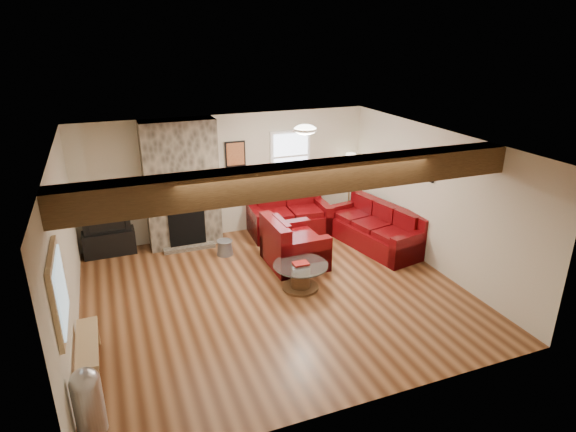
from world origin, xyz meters
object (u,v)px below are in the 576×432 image
sofa_three (374,226)px  floor_lamp (350,164)px  television (106,219)px  tv_cabinet (110,243)px  loveseat (289,214)px  coffee_table (301,276)px  armchair_red (295,241)px

sofa_three → floor_lamp: floor_lamp is taller
television → tv_cabinet: bearing=0.0°
loveseat → television: television is taller
sofa_three → loveseat: bearing=-142.4°
coffee_table → floor_lamp: size_ratio=0.58×
armchair_red → tv_cabinet: size_ratio=1.17×
sofa_three → armchair_red: bearing=-95.4°
sofa_three → coffee_table: (-2.03, -1.07, -0.19)m
sofa_three → television: (-4.93, 1.49, 0.31)m
loveseat → floor_lamp: size_ratio=1.04×
sofa_three → television: bearing=-117.7°
coffee_table → television: (-2.90, 2.56, 0.50)m
sofa_three → floor_lamp: size_ratio=1.35×
loveseat → floor_lamp: bearing=8.8°
sofa_three → loveseat: 1.79m
coffee_table → tv_cabinet: bearing=138.6°
loveseat → coffee_table: loveseat is taller
sofa_three → coffee_table: 2.30m
armchair_red → tv_cabinet: bearing=61.3°
loveseat → television: bearing=178.5°
loveseat → floor_lamp: 1.74m
loveseat → television: 3.61m
tv_cabinet → sofa_three: bearing=-16.8°
sofa_three → coffee_table: size_ratio=2.32×
armchair_red → television: bearing=61.3°
tv_cabinet → floor_lamp: size_ratio=0.61×
coffee_table → television: television is taller
sofa_three → armchair_red: armchair_red is taller
sofa_three → loveseat: loveseat is taller
sofa_three → tv_cabinet: 5.15m
coffee_table → television: 3.90m
loveseat → tv_cabinet: size_ratio=1.73×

